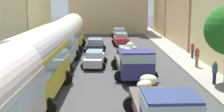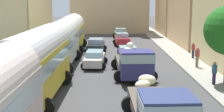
# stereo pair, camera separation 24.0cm
# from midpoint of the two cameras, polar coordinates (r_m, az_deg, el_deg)

# --- Properties ---
(ground_plane) EXTENTS (154.00, 154.00, 0.00)m
(ground_plane) POSITION_cam_midpoint_polar(r_m,az_deg,el_deg) (30.62, 0.12, -0.93)
(ground_plane) COLOR #424143
(sidewalk_left) EXTENTS (2.50, 70.00, 0.14)m
(sidewalk_left) POSITION_cam_midpoint_polar(r_m,az_deg,el_deg) (31.34, -13.25, -0.82)
(sidewalk_left) COLOR #A09D90
(sidewalk_left) RESTS_ON ground
(sidewalk_right) EXTENTS (2.50, 70.00, 0.14)m
(sidewalk_right) POSITION_cam_midpoint_polar(r_m,az_deg,el_deg) (31.57, 13.39, -0.74)
(sidewalk_right) COLOR gray
(sidewalk_right) RESTS_ON ground
(building_left_3) EXTENTS (4.47, 14.27, 11.65)m
(building_left_3) POSITION_cam_midpoint_polar(r_m,az_deg,el_deg) (41.49, -15.34, 9.75)
(building_left_3) COLOR beige
(building_left_3) RESTS_ON ground
(building_right_3) EXTENTS (5.92, 13.05, 9.42)m
(building_right_3) POSITION_cam_midpoint_polar(r_m,az_deg,el_deg) (42.51, 15.29, 8.29)
(building_right_3) COLOR tan
(building_right_3) RESTS_ON ground
(building_right_4) EXTENTS (5.67, 11.10, 11.00)m
(building_right_4) POSITION_cam_midpoint_polar(r_m,az_deg,el_deg) (55.04, 11.75, 9.61)
(building_right_4) COLOR tan
(building_right_4) RESTS_ON ground
(parked_bus_1) EXTENTS (3.48, 9.97, 4.20)m
(parked_bus_1) POSITION_cam_midpoint_polar(r_m,az_deg,el_deg) (19.33, -13.06, -0.81)
(parked_bus_1) COLOR gold
(parked_bus_1) RESTS_ON ground
(parked_bus_2) EXTENTS (3.35, 9.83, 4.03)m
(parked_bus_2) POSITION_cam_midpoint_polar(r_m,az_deg,el_deg) (28.09, -9.23, 2.54)
(parked_bus_2) COLOR silver
(parked_bus_2) RESTS_ON ground
(parked_bus_3) EXTENTS (3.35, 9.13, 4.06)m
(parked_bus_3) POSITION_cam_midpoint_polar(r_m,az_deg,el_deg) (36.95, -7.22, 4.43)
(parked_bus_3) COLOR yellow
(parked_bus_3) RESTS_ON ground
(cargo_truck_0) EXTENTS (3.11, 6.78, 2.26)m
(cargo_truck_0) POSITION_cam_midpoint_polar(r_m,az_deg,el_deg) (14.24, 9.08, -9.35)
(cargo_truck_0) COLOR navy
(cargo_truck_0) RESTS_ON ground
(cargo_truck_1) EXTENTS (3.32, 7.49, 2.35)m
(cargo_truck_1) POSITION_cam_midpoint_polar(r_m,az_deg,el_deg) (24.09, 4.23, -1.08)
(cargo_truck_1) COLOR navy
(cargo_truck_1) RESTS_ON ground
(car_0) EXTENTS (2.43, 3.72, 1.57)m
(car_0) POSITION_cam_midpoint_polar(r_m,az_deg,el_deg) (29.64, 3.08, 0.24)
(car_0) COLOR #261A31
(car_0) RESTS_ON ground
(car_1) EXTENTS (2.37, 4.38, 1.60)m
(car_1) POSITION_cam_midpoint_polar(r_m,az_deg,el_deg) (40.88, 1.97, 3.05)
(car_1) COLOR #AE272F
(car_1) RESTS_ON ground
(car_2) EXTENTS (2.40, 3.61, 1.47)m
(car_2) POSITION_cam_midpoint_polar(r_m,az_deg,el_deg) (48.77, 1.68, 4.16)
(car_2) COLOR #478957
(car_2) RESTS_ON ground
(car_4) EXTENTS (2.32, 4.34, 1.41)m
(car_4) POSITION_cam_midpoint_polar(r_m,az_deg,el_deg) (28.16, -2.89, -0.44)
(car_4) COLOR silver
(car_4) RESTS_ON ground
(car_5) EXTENTS (2.45, 4.37, 1.54)m
(car_5) POSITION_cam_midpoint_polar(r_m,az_deg,el_deg) (35.68, -2.70, 1.94)
(car_5) COLOR #252D31
(car_5) RESTS_ON ground
(pedestrian_1) EXTENTS (0.48, 0.48, 1.72)m
(pedestrian_1) POSITION_cam_midpoint_polar(r_m,az_deg,el_deg) (32.41, 14.56, 1.13)
(pedestrian_1) COLOR navy
(pedestrian_1) RESTS_ON ground
(pedestrian_2) EXTENTS (0.46, 0.46, 1.90)m
(pedestrian_2) POSITION_cam_midpoint_polar(r_m,az_deg,el_deg) (28.16, 15.29, -0.05)
(pedestrian_2) COLOR #727157
(pedestrian_2) RESTS_ON ground
(pedestrian_3) EXTENTS (0.50, 0.50, 1.72)m
(pedestrian_3) POSITION_cam_midpoint_polar(r_m,az_deg,el_deg) (22.85, 18.17, -2.81)
(pedestrian_3) COLOR #2A1D44
(pedestrian_3) RESTS_ON ground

